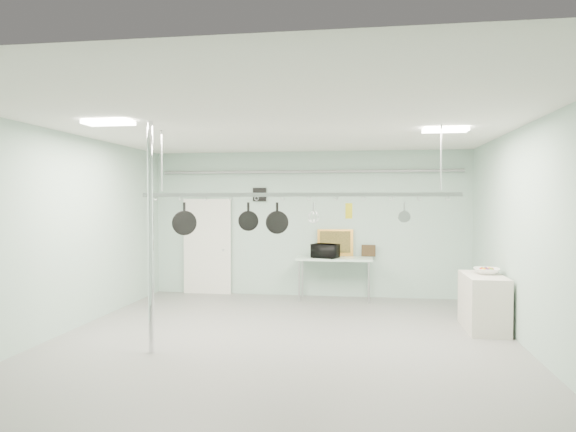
% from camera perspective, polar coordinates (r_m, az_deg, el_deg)
% --- Properties ---
extents(floor, '(8.00, 8.00, 0.00)m').
position_cam_1_polar(floor, '(7.69, -0.96, -14.21)').
color(floor, gray).
rests_on(floor, ground).
extents(ceiling, '(7.00, 8.00, 0.02)m').
position_cam_1_polar(ceiling, '(7.48, -0.97, 10.02)').
color(ceiling, silver).
rests_on(ceiling, back_wall).
extents(back_wall, '(7.00, 0.02, 3.20)m').
position_cam_1_polar(back_wall, '(11.37, 2.29, -0.87)').
color(back_wall, '#A0C0AF').
rests_on(back_wall, floor).
extents(right_wall, '(0.02, 8.00, 3.20)m').
position_cam_1_polar(right_wall, '(7.67, 25.74, -2.27)').
color(right_wall, '#A0C0AF').
rests_on(right_wall, floor).
extents(door, '(1.10, 0.10, 2.20)m').
position_cam_1_polar(door, '(11.82, -8.92, -3.46)').
color(door, silver).
rests_on(door, floor).
extents(wall_vent, '(0.30, 0.04, 0.30)m').
position_cam_1_polar(wall_vent, '(11.50, -3.18, 2.40)').
color(wall_vent, black).
rests_on(wall_vent, back_wall).
extents(conduit_pipe, '(6.60, 0.07, 0.07)m').
position_cam_1_polar(conduit_pipe, '(11.28, 2.25, 4.95)').
color(conduit_pipe, gray).
rests_on(conduit_pipe, back_wall).
extents(chrome_pole, '(0.08, 0.08, 3.20)m').
position_cam_1_polar(chrome_pole, '(7.32, -15.01, -2.34)').
color(chrome_pole, silver).
rests_on(chrome_pole, floor).
extents(prep_table, '(1.60, 0.70, 0.91)m').
position_cam_1_polar(prep_table, '(10.99, 5.19, -4.98)').
color(prep_table, '#B5D6BF').
rests_on(prep_table, floor).
extents(side_cabinet, '(0.60, 1.20, 0.90)m').
position_cam_1_polar(side_cabinet, '(9.07, 20.89, -8.95)').
color(side_cabinet, beige).
rests_on(side_cabinet, floor).
extents(pot_rack, '(4.80, 0.06, 1.00)m').
position_cam_1_polar(pot_rack, '(7.67, 0.88, 2.60)').
color(pot_rack, '#B7B7BC').
rests_on(pot_rack, ceiling).
extents(light_panel_left, '(0.65, 0.30, 0.05)m').
position_cam_1_polar(light_panel_left, '(7.41, -19.33, 9.76)').
color(light_panel_left, white).
rests_on(light_panel_left, ceiling).
extents(light_panel_right, '(0.65, 0.30, 0.05)m').
position_cam_1_polar(light_panel_right, '(8.06, 17.07, 9.12)').
color(light_panel_right, white).
rests_on(light_panel_right, ceiling).
extents(microwave, '(0.63, 0.53, 0.29)m').
position_cam_1_polar(microwave, '(10.86, 4.18, -3.89)').
color(microwave, black).
rests_on(microwave, prep_table).
extents(coffee_canister, '(0.16, 0.16, 0.22)m').
position_cam_1_polar(coffee_canister, '(10.87, 4.46, -4.08)').
color(coffee_canister, silver).
rests_on(coffee_canister, prep_table).
extents(painting_large, '(0.79, 0.18, 0.58)m').
position_cam_1_polar(painting_large, '(11.26, 5.27, -2.97)').
color(painting_large, gold).
rests_on(painting_large, prep_table).
extents(painting_small, '(0.31, 0.11, 0.25)m').
position_cam_1_polar(painting_small, '(11.25, 8.94, -3.82)').
color(painting_small, '#322211').
rests_on(painting_small, prep_table).
extents(fruit_bowl, '(0.44, 0.44, 0.10)m').
position_cam_1_polar(fruit_bowl, '(9.10, 21.20, -5.73)').
color(fruit_bowl, white).
rests_on(fruit_bowl, side_cabinet).
extents(skillet_left, '(0.36, 0.24, 0.51)m').
position_cam_1_polar(skillet_left, '(8.08, -11.44, -0.32)').
color(skillet_left, black).
rests_on(skillet_left, pot_rack).
extents(skillet_mid, '(0.31, 0.11, 0.44)m').
position_cam_1_polar(skillet_mid, '(7.80, -4.43, -0.08)').
color(skillet_mid, black).
rests_on(skillet_mid, pot_rack).
extents(skillet_right, '(0.34, 0.17, 0.46)m').
position_cam_1_polar(skillet_right, '(7.71, -1.21, -0.17)').
color(skillet_right, black).
rests_on(skillet_right, pot_rack).
extents(whisk, '(0.21, 0.21, 0.31)m').
position_cam_1_polar(whisk, '(7.64, 2.86, 0.34)').
color(whisk, silver).
rests_on(whisk, pot_rack).
extents(grater, '(0.10, 0.03, 0.25)m').
position_cam_1_polar(grater, '(7.61, 6.78, 0.58)').
color(grater, gold).
rests_on(grater, pot_rack).
extents(saucepan, '(0.18, 0.12, 0.31)m').
position_cam_1_polar(saucepan, '(7.63, 12.79, 0.32)').
color(saucepan, '#AEAFB3').
rests_on(saucepan, pot_rack).
extents(fruit_cluster, '(0.24, 0.24, 0.09)m').
position_cam_1_polar(fruit_cluster, '(9.10, 21.21, -5.48)').
color(fruit_cluster, '#AE2310').
rests_on(fruit_cluster, fruit_bowl).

